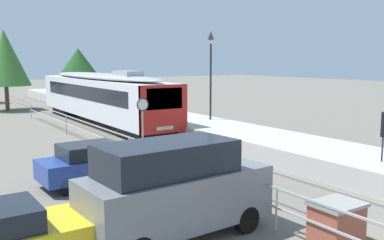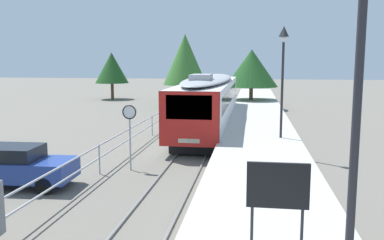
% 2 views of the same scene
% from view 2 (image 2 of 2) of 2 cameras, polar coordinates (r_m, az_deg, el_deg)
% --- Properties ---
extents(ground_plane, '(160.00, 160.00, 0.00)m').
position_cam_2_polar(ground_plane, '(26.85, -4.37, -1.76)').
color(ground_plane, '#6B665B').
extents(track_rails, '(3.20, 60.00, 0.14)m').
position_cam_2_polar(track_rails, '(26.35, 2.01, -1.86)').
color(track_rails, '#6B665B').
rests_on(track_rails, ground).
extents(commuter_train, '(2.82, 18.04, 3.74)m').
position_cam_2_polar(commuter_train, '(27.62, 2.39, 3.01)').
color(commuter_train, silver).
rests_on(commuter_train, track_rails).
extents(station_platform, '(3.90, 60.00, 0.90)m').
position_cam_2_polar(station_platform, '(26.12, 9.11, -1.12)').
color(station_platform, '#B7B5AD').
rests_on(station_platform, ground).
extents(platform_lamp_near_end, '(0.34, 0.34, 5.35)m').
position_cam_2_polar(platform_lamp_near_end, '(5.98, 22.13, 7.53)').
color(platform_lamp_near_end, '#232328').
rests_on(platform_lamp_near_end, station_platform).
extents(platform_lamp_mid_platform, '(0.34, 0.34, 5.35)m').
position_cam_2_polar(platform_lamp_mid_platform, '(20.32, 12.45, 7.98)').
color(platform_lamp_mid_platform, '#232328').
rests_on(platform_lamp_mid_platform, station_platform).
extents(platform_notice_board, '(1.20, 0.08, 1.80)m').
position_cam_2_polar(platform_notice_board, '(8.23, 11.76, -9.26)').
color(platform_notice_board, '#232328').
rests_on(platform_notice_board, station_platform).
extents(speed_limit_sign, '(0.61, 0.10, 2.81)m').
position_cam_2_polar(speed_limit_sign, '(17.52, -8.61, -0.13)').
color(speed_limit_sign, '#9EA0A5').
rests_on(speed_limit_sign, ground).
extents(carpark_fence, '(0.06, 36.06, 1.25)m').
position_cam_2_polar(carpark_fence, '(17.35, -12.68, -4.40)').
color(carpark_fence, '#9EA0A5').
rests_on(carpark_fence, ground).
extents(parked_hatchback_blue, '(4.07, 1.91, 1.53)m').
position_cam_2_polar(parked_hatchback_blue, '(16.60, -22.91, -5.84)').
color(parked_hatchback_blue, navy).
rests_on(parked_hatchback_blue, ground).
extents(tree_behind_carpark, '(4.00, 4.00, 5.61)m').
position_cam_2_polar(tree_behind_carpark, '(50.92, -11.02, 7.08)').
color(tree_behind_carpark, brown).
rests_on(tree_behind_carpark, ground).
extents(tree_behind_station_far, '(4.33, 4.33, 7.23)m').
position_cam_2_polar(tree_behind_station_far, '(41.13, -0.97, 8.34)').
color(tree_behind_station_far, brown).
rests_on(tree_behind_station_far, ground).
extents(tree_distant_left, '(4.30, 4.30, 6.82)m').
position_cam_2_polar(tree_distant_left, '(50.05, -1.05, 7.85)').
color(tree_distant_left, brown).
rests_on(tree_distant_left, ground).
extents(tree_distant_centre, '(5.03, 5.03, 5.70)m').
position_cam_2_polar(tree_distant_centre, '(40.03, 8.22, 7.10)').
color(tree_distant_centre, brown).
rests_on(tree_distant_centre, ground).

